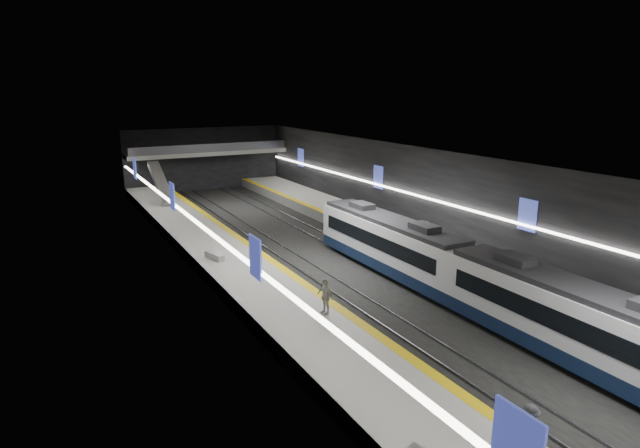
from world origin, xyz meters
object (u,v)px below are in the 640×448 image
passenger_right_b (591,300)px  escalator (161,183)px  passenger_left_b (529,430)px  bench_left_far (214,256)px  passenger_right_a (427,232)px  train (463,273)px  bench_right_near (598,290)px  passenger_left_a (325,297)px  bench_right_far (409,225)px

passenger_right_b → escalator: bearing=67.7°
passenger_left_b → passenger_right_b: bearing=-160.9°
escalator → bench_left_far: 22.91m
passenger_right_b → passenger_right_a: bearing=45.5°
train → passenger_left_b: (-8.37, -12.18, -0.29)m
train → escalator: 37.33m
train → bench_right_near: 8.10m
passenger_right_b → passenger_left_a: size_ratio=0.79×
passenger_right_b → passenger_left_b: 13.84m
train → passenger_left_a: bearing=172.9°
train → passenger_right_a: bearing=62.5°
bench_right_near → bench_left_far: bearing=148.2°
train → bench_left_far: (-11.24, 13.15, -0.97)m
escalator → bench_right_far: (16.46, -22.31, -1.67)m
train → passenger_right_a: 10.54m
bench_left_far → passenger_left_b: passenger_left_b is taller
escalator → passenger_left_b: 48.18m
bench_left_far → passenger_left_a: bearing=-92.9°
train → bench_left_far: size_ratio=16.01×
passenger_right_b → passenger_left_a: 14.41m
escalator → bench_left_far: size_ratio=4.26×
escalator → passenger_left_b: (1.63, -48.15, -0.99)m
passenger_left_b → bench_left_far: bearing=-92.2°
passenger_left_b → bench_right_far: bearing=-128.5°
bench_right_far → passenger_left_a: 19.78m
bench_left_far → bench_right_far: (17.70, 0.50, 0.00)m
bench_right_near → bench_right_far: (-0.49, 17.71, -0.01)m
train → passenger_right_b: size_ratio=19.50×
passenger_right_b → passenger_left_b: (-12.25, -6.44, 0.14)m
passenger_right_a → train: bearing=162.0°
bench_right_near → bench_right_far: size_ratio=1.04×
escalator → passenger_left_a: bearing=-88.0°
passenger_left_a → passenger_left_b: (0.43, -13.29, -0.07)m
passenger_left_a → bench_left_far: bearing=176.7°
bench_right_near → passenger_right_a: bearing=110.4°
bench_right_far → train: bearing=-135.6°
bench_left_far → passenger_left_a: passenger_left_a is taller
passenger_right_b → bench_right_near: bearing=-11.9°
escalator → bench_right_near: escalator is taller
bench_right_far → passenger_left_a: bearing=-160.9°
bench_left_far → passenger_left_a: size_ratio=0.96×
bench_left_far → bench_right_far: 17.70m
passenger_left_b → train: bearing=-133.1°
bench_left_far → passenger_left_b: bearing=-97.8°
passenger_left_b → passenger_right_a: bearing=-130.2°
bench_right_far → escalator: bearing=106.1°
train → bench_left_far: 17.33m
passenger_right_a → passenger_right_b: size_ratio=1.12×
passenger_right_a → passenger_left_a: 15.96m
train → passenger_right_b: 6.94m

